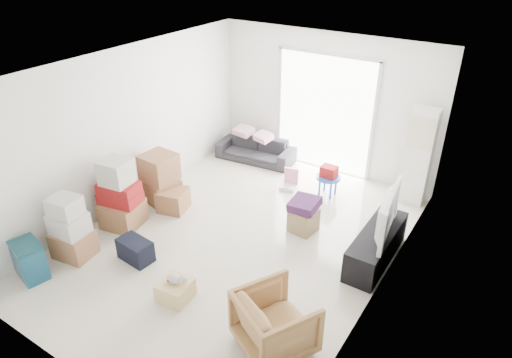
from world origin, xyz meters
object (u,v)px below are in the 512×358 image
at_px(kids_table, 329,175).
at_px(tv_console, 376,246).
at_px(television, 379,228).
at_px(ac_tower, 418,157).
at_px(armchair, 276,320).
at_px(sofa, 256,146).
at_px(ottoman, 303,220).
at_px(storage_bins, 29,260).
at_px(wood_crate, 175,290).

bearing_deg(kids_table, tv_console, -43.56).
relative_size(tv_console, television, 1.27).
distance_m(ac_tower, armchair, 4.17).
height_order(sofa, armchair, armchair).
bearing_deg(ac_tower, kids_table, -154.49).
xyz_separation_m(tv_console, sofa, (-3.27, 1.81, 0.07)).
bearing_deg(ottoman, sofa, 139.79).
distance_m(storage_bins, ottoman, 4.06).
height_order(tv_console, wood_crate, tv_console).
height_order(sofa, wood_crate, sofa).
bearing_deg(armchair, television, -72.89).
relative_size(sofa, wood_crate, 4.07).
height_order(television, ottoman, television).
bearing_deg(kids_table, ac_tower, 25.51).
xyz_separation_m(ac_tower, kids_table, (-1.34, -0.64, -0.47)).
relative_size(tv_console, ottoman, 3.79).
bearing_deg(tv_console, ac_tower, 91.46).
bearing_deg(storage_bins, television, 37.35).
xyz_separation_m(ac_tower, ottoman, (-1.19, -1.87, -0.68)).
bearing_deg(tv_console, ottoman, 176.01).
bearing_deg(ac_tower, storage_bins, -127.95).
xyz_separation_m(armchair, kids_table, (-0.97, 3.49, -0.00)).
xyz_separation_m(tv_console, kids_table, (-1.39, 1.32, 0.16)).
bearing_deg(storage_bins, ac_tower, 52.05).
bearing_deg(ac_tower, tv_console, -88.54).
bearing_deg(wood_crate, armchair, 1.62).
height_order(armchair, kids_table, armchair).
distance_m(tv_console, sofa, 3.74).
bearing_deg(tv_console, storage_bins, -142.65).
height_order(storage_bins, ottoman, storage_bins).
height_order(television, kids_table, television).
height_order(television, armchair, armchair).
relative_size(tv_console, sofa, 0.91).
distance_m(storage_bins, wood_crate, 2.13).
relative_size(television, sofa, 0.72).
xyz_separation_m(sofa, kids_table, (1.89, -0.49, 0.09)).
xyz_separation_m(sofa, storage_bins, (-0.63, -4.79, -0.04)).
xyz_separation_m(ac_tower, wood_crate, (-1.87, -4.17, -0.74)).
relative_size(sofa, ottoman, 4.18).
bearing_deg(television, sofa, 53.15).
bearing_deg(storage_bins, kids_table, 59.70).
bearing_deg(television, armchair, 161.10).
relative_size(armchair, wood_crate, 2.05).
bearing_deg(storage_bins, armchair, 13.12).
height_order(tv_console, armchair, armchair).
relative_size(storage_bins, ottoman, 1.43).
relative_size(television, wood_crate, 2.91).
distance_m(ottoman, wood_crate, 2.40).
bearing_deg(ac_tower, ottoman, -122.33).
bearing_deg(television, wood_crate, 131.01).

